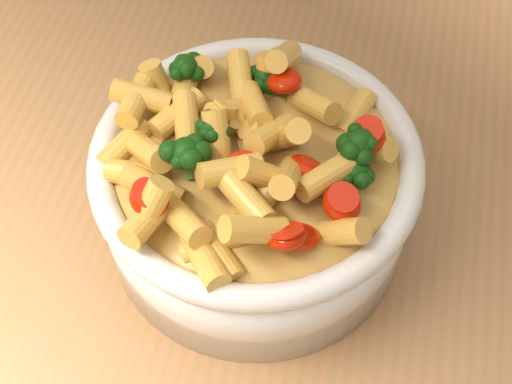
# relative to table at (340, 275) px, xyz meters

# --- Properties ---
(table) EXTENTS (1.20, 0.80, 0.90)m
(table) POSITION_rel_table_xyz_m (0.00, 0.00, 0.00)
(table) COLOR #AF724B
(table) RESTS_ON ground
(serving_bowl) EXTENTS (0.23, 0.23, 0.10)m
(serving_bowl) POSITION_rel_table_xyz_m (-0.07, -0.03, 0.15)
(serving_bowl) COLOR silver
(serving_bowl) RESTS_ON table
(pasta_salad) EXTENTS (0.19, 0.19, 0.04)m
(pasta_salad) POSITION_rel_table_xyz_m (-0.07, -0.03, 0.22)
(pasta_salad) COLOR #FFC650
(pasta_salad) RESTS_ON serving_bowl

